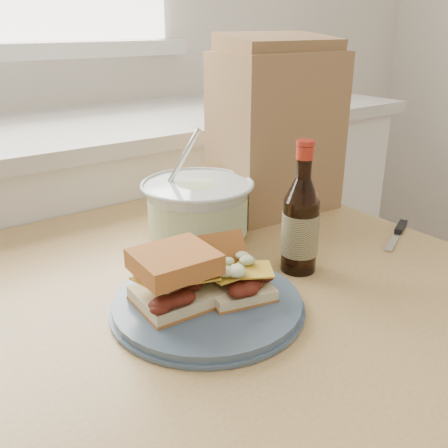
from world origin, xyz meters
TOP-DOWN VIEW (x-y plane):
  - cabinet_run at (-0.00, 1.70)m, footprint 2.50×0.64m
  - dining_table at (0.09, 0.93)m, footprint 0.94×0.94m
  - plate at (0.01, 0.86)m, footprint 0.30×0.30m
  - sandwich_left at (-0.03, 0.88)m, footprint 0.12×0.11m
  - sandwich_right at (0.06, 0.86)m, footprint 0.12×0.16m
  - coleslaw_bowl at (0.16, 1.11)m, footprint 0.23×0.23m
  - beer_bottle at (0.23, 0.87)m, footprint 0.07×0.07m
  - knife at (0.52, 0.87)m, footprint 0.16×0.08m
  - paper_bag at (0.41, 1.15)m, footprint 0.29×0.20m

SIDE VIEW (x-z plane):
  - cabinet_run at x=0.00m, z-range 0.00..0.94m
  - dining_table at x=0.09m, z-range 0.28..1.06m
  - knife at x=0.52m, z-range 0.78..0.79m
  - plate at x=0.01m, z-range 0.78..0.80m
  - sandwich_right at x=0.06m, z-range 0.79..0.87m
  - coleslaw_bowl at x=0.16m, z-range 0.73..0.96m
  - sandwich_left at x=-0.03m, z-range 0.80..0.89m
  - beer_bottle at x=0.23m, z-range 0.75..0.99m
  - paper_bag at x=0.41m, z-range 0.78..1.15m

